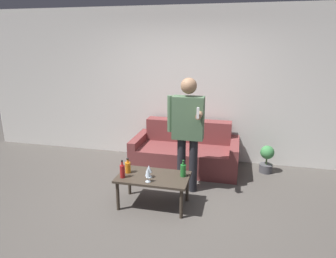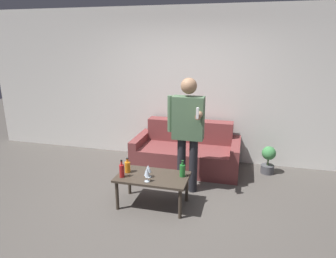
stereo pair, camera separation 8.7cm
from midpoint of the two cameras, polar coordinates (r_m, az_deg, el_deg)
ground_plane at (r=3.93m, az=-2.04°, el=-16.24°), size 16.00×16.00×0.00m
wall_back at (r=5.39m, az=4.18°, el=8.19°), size 8.00×0.06×2.70m
couch at (r=5.18m, az=4.09°, el=-4.41°), size 1.77×0.87×0.78m
coffee_table at (r=3.98m, az=-2.31°, el=-9.58°), size 0.93×0.53×0.43m
bottle_orange at (r=3.91m, az=3.41°, el=-7.84°), size 0.07×0.07×0.22m
bottle_green at (r=3.92m, az=-8.16°, el=-7.82°), size 0.06×0.06×0.23m
bottle_dark at (r=4.06m, az=-7.10°, el=-7.13°), size 0.08×0.08×0.20m
wine_glass_near at (r=3.76m, az=-3.38°, el=-8.14°), size 0.07×0.07×0.19m
wine_glass_far at (r=3.88m, az=-3.16°, el=-7.60°), size 0.08×0.08×0.17m
person_standing_front at (r=4.16m, az=4.36°, el=0.37°), size 0.51×0.43×1.65m
potted_plant at (r=5.24m, az=19.01°, el=-5.41°), size 0.22×0.22×0.47m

